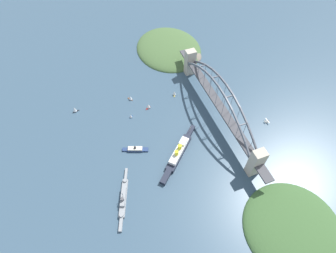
{
  "coord_description": "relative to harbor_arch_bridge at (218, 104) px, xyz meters",
  "views": [
    {
      "loc": [
        -224.13,
        164.76,
        324.15
      ],
      "look_at": [
        0.0,
        79.45,
        8.0
      ],
      "focal_mm": 29.08,
      "sensor_mm": 36.0,
      "label": 1
    }
  ],
  "objects": [
    {
      "name": "headland_east_shore",
      "position": [
        177.63,
        8.14,
        -26.33
      ],
      "size": [
        140.25,
        120.04,
        24.25
      ],
      "color": "#476638",
      "rests_on": "ground"
    },
    {
      "name": "harbor_ferry_steamer",
      "position": [
        -16.97,
        134.67,
        -24.07
      ],
      "size": [
        18.44,
        35.96,
        7.58
      ],
      "color": "navy",
      "rests_on": "ground"
    },
    {
      "name": "seaplane_taxiing_near_bridge",
      "position": [
        -39.56,
        -65.58,
        -24.25
      ],
      "size": [
        10.48,
        6.8,
        4.92
      ],
      "color": "#B7B7B2",
      "rests_on": "ground"
    },
    {
      "name": "harbor_arch_bridge",
      "position": [
        0.0,
        0.0,
        0.0
      ],
      "size": [
        268.15,
        16.48,
        64.54
      ],
      "color": "#BCB29E",
      "rests_on": "ground"
    },
    {
      "name": "small_boat_1",
      "position": [
        51.27,
        92.87,
        -22.19
      ],
      "size": [
        7.26,
        9.21,
        8.97
      ],
      "color": "#B2231E",
      "rests_on": "ground"
    },
    {
      "name": "ground_plane",
      "position": [
        -0.0,
        0.0,
        -26.33
      ],
      "size": [
        1400.0,
        1400.0,
        0.0
      ],
      "primitive_type": "plane",
      "color": "#385166"
    },
    {
      "name": "small_boat_2",
      "position": [
        62.86,
        44.36,
        -22.13
      ],
      "size": [
        8.87,
        6.47,
        9.07
      ],
      "color": "gold",
      "rests_on": "ground"
    },
    {
      "name": "ocean_liner",
      "position": [
        -45.11,
        80.83,
        -20.85
      ],
      "size": [
        75.22,
        79.46,
        18.89
      ],
      "color": "#1E2333",
      "rests_on": "ground"
    },
    {
      "name": "small_boat_0",
      "position": [
        78.46,
        114.29,
        -22.28
      ],
      "size": [
        9.02,
        7.63,
        8.7
      ],
      "color": "brown",
      "rests_on": "ground"
    },
    {
      "name": "small_boat_3",
      "position": [
        84.61,
        202.1,
        -21.04
      ],
      "size": [
        6.02,
        9.88,
        11.44
      ],
      "color": "black",
      "rests_on": "ground"
    },
    {
      "name": "headland_west_shore",
      "position": [
        -186.86,
        -7.04,
        -26.33
      ],
      "size": [
        114.64,
        116.22,
        22.58
      ],
      "color": "#3D6033",
      "rests_on": "ground"
    },
    {
      "name": "small_boat_4",
      "position": [
        42.47,
        124.16,
        -23.34
      ],
      "size": [
        5.64,
        6.07,
        6.34
      ],
      "color": "#234C8C",
      "rests_on": "ground"
    },
    {
      "name": "naval_cruiser",
      "position": [
        -80.89,
        169.22,
        -23.26
      ],
      "size": [
        77.4,
        32.22,
        17.6
      ],
      "color": "gray",
      "rests_on": "ground"
    }
  ]
}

